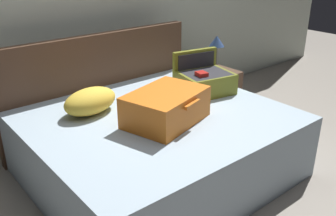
{
  "coord_description": "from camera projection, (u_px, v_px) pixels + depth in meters",
  "views": [
    {
      "loc": [
        -1.57,
        -1.63,
        1.68
      ],
      "look_at": [
        0.0,
        0.28,
        0.6
      ],
      "focal_mm": 40.07,
      "sensor_mm": 36.0,
      "label": 1
    }
  ],
  "objects": [
    {
      "name": "bed",
      "position": [
        158.0,
        145.0,
        2.92
      ],
      "size": [
        1.85,
        1.62,
        0.5
      ],
      "primitive_type": "cube",
      "color": "#99ADBC",
      "rests_on": "ground"
    },
    {
      "name": "hard_case_medium",
      "position": [
        204.0,
        80.0,
        3.23
      ],
      "size": [
        0.49,
        0.45,
        0.34
      ],
      "rotation": [
        0.0,
        0.0,
        -0.2
      ],
      "color": "olive",
      "rests_on": "bed"
    },
    {
      "name": "pillow_near_headboard",
      "position": [
        90.0,
        101.0,
        2.83
      ],
      "size": [
        0.49,
        0.36,
        0.19
      ],
      "primitive_type": "ellipsoid",
      "rotation": [
        0.0,
        0.0,
        0.2
      ],
      "color": "gold",
      "rests_on": "bed"
    },
    {
      "name": "headboard",
      "position": [
        101.0,
        87.0,
        3.43
      ],
      "size": [
        1.89,
        0.08,
        0.98
      ],
      "primitive_type": "cube",
      "color": "#4C3323",
      "rests_on": "ground"
    },
    {
      "name": "ground_plane",
      "position": [
        192.0,
        196.0,
        2.74
      ],
      "size": [
        12.0,
        12.0,
        0.0
      ],
      "primitive_type": "plane",
      "color": "gray"
    },
    {
      "name": "table_lamp",
      "position": [
        217.0,
        44.0,
        3.82
      ],
      "size": [
        0.16,
        0.16,
        0.38
      ],
      "color": "#3F3833",
      "rests_on": "nightstand"
    },
    {
      "name": "hard_case_large",
      "position": [
        166.0,
        107.0,
        2.67
      ],
      "size": [
        0.67,
        0.55,
        0.23
      ],
      "rotation": [
        0.0,
        0.0,
        0.28
      ],
      "color": "#D16619",
      "rests_on": "bed"
    },
    {
      "name": "nightstand",
      "position": [
        214.0,
        92.0,
        4.03
      ],
      "size": [
        0.44,
        0.4,
        0.46
      ],
      "primitive_type": "cube",
      "color": "#4C3323",
      "rests_on": "ground"
    }
  ]
}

